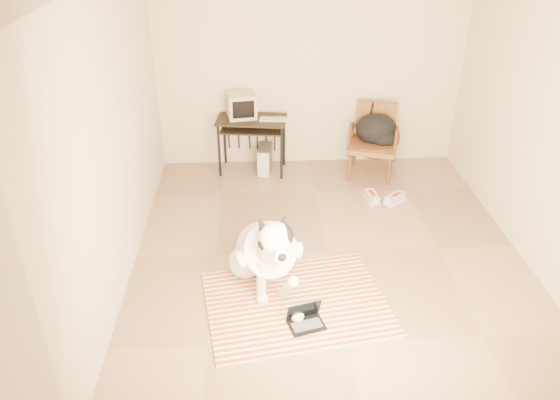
{
  "coord_description": "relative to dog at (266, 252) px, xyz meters",
  "views": [
    {
      "loc": [
        -0.73,
        -4.7,
        3.3
      ],
      "look_at": [
        -0.52,
        -0.45,
        0.89
      ],
      "focal_mm": 35.0,
      "sensor_mm": 36.0,
      "label": 1
    }
  ],
  "objects": [
    {
      "name": "sneaker_left",
      "position": [
        1.34,
        1.58,
        -0.33
      ],
      "size": [
        0.16,
        0.31,
        0.1
      ],
      "color": "silver",
      "rests_on": "floor"
    },
    {
      "name": "crt_monitor",
      "position": [
        -0.24,
        2.56,
        0.52
      ],
      "size": [
        0.4,
        0.39,
        0.32
      ],
      "color": "tan",
      "rests_on": "computer_desk"
    },
    {
      "name": "wall_right",
      "position": [
        2.66,
        0.52,
        0.97
      ],
      "size": [
        0.0,
        4.5,
        4.5
      ],
      "primitive_type": "plane",
      "rotation": [
        1.57,
        0.0,
        -1.57
      ],
      "color": "beige",
      "rests_on": "floor"
    },
    {
      "name": "sneaker_right",
      "position": [
        1.61,
        1.53,
        -0.33
      ],
      "size": [
        0.31,
        0.28,
        0.11
      ],
      "color": "silver",
      "rests_on": "floor"
    },
    {
      "name": "rattan_chair",
      "position": [
        1.47,
        2.36,
        0.08
      ],
      "size": [
        0.75,
        0.73,
        0.92
      ],
      "color": "brown",
      "rests_on": "floor"
    },
    {
      "name": "laptop",
      "position": [
        0.32,
        -0.58,
        -0.31
      ],
      "size": [
        0.35,
        0.29,
        0.21
      ],
      "color": "black",
      "rests_on": "rug"
    },
    {
      "name": "backpack",
      "position": [
        1.51,
        2.35,
        0.23
      ],
      "size": [
        0.54,
        0.47,
        0.4
      ],
      "color": "black",
      "rests_on": "rattan_chair"
    },
    {
      "name": "wall_left",
      "position": [
        -1.34,
        0.52,
        0.97
      ],
      "size": [
        0.0,
        4.5,
        4.5
      ],
      "primitive_type": "plane",
      "rotation": [
        1.57,
        0.0,
        1.57
      ],
      "color": "beige",
      "rests_on": "floor"
    },
    {
      "name": "wall_back",
      "position": [
        0.66,
        2.77,
        0.97
      ],
      "size": [
        4.5,
        0.0,
        4.5
      ],
      "primitive_type": "plane",
      "rotation": [
        1.57,
        0.0,
        0.0
      ],
      "color": "beige",
      "rests_on": "floor"
    },
    {
      "name": "pc_tower",
      "position": [
        0.05,
        2.45,
        -0.2
      ],
      "size": [
        0.21,
        0.4,
        0.36
      ],
      "color": "#464648",
      "rests_on": "floor"
    },
    {
      "name": "dog",
      "position": [
        0.0,
        0.0,
        0.0
      ],
      "size": [
        0.68,
        1.25,
        0.96
      ],
      "color": "silver",
      "rests_on": "rug"
    },
    {
      "name": "wall_front",
      "position": [
        0.66,
        -1.73,
        0.97
      ],
      "size": [
        4.5,
        0.0,
        4.5
      ],
      "primitive_type": "plane",
      "rotation": [
        -1.57,
        0.0,
        0.0
      ],
      "color": "beige",
      "rests_on": "floor"
    },
    {
      "name": "rug",
      "position": [
        0.27,
        -0.3,
        -0.37
      ],
      "size": [
        1.81,
        1.5,
        0.02
      ],
      "color": "red",
      "rests_on": "floor"
    },
    {
      "name": "computer_desk",
      "position": [
        -0.12,
        2.48,
        0.26
      ],
      "size": [
        0.95,
        0.61,
        0.75
      ],
      "color": "black",
      "rests_on": "floor"
    },
    {
      "name": "floor",
      "position": [
        0.66,
        0.52,
        -0.38
      ],
      "size": [
        4.5,
        4.5,
        0.0
      ],
      "primitive_type": "plane",
      "color": "#8B7155",
      "rests_on": "ground"
    },
    {
      "name": "desk_keyboard",
      "position": [
        0.17,
        2.42,
        0.38
      ],
      "size": [
        0.37,
        0.16,
        0.02
      ],
      "primitive_type": "cube",
      "rotation": [
        0.0,
        0.0,
        -0.09
      ],
      "color": "tan",
      "rests_on": "computer_desk"
    }
  ]
}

